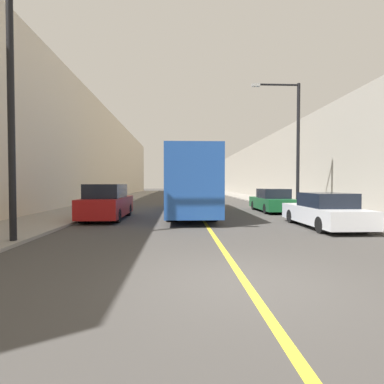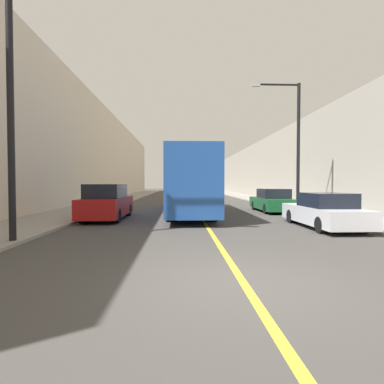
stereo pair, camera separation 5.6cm
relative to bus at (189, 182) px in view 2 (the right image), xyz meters
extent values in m
plane|color=#3F3D3A|center=(0.58, -12.76, -1.90)|extent=(200.00, 200.00, 0.00)
cube|color=gray|center=(-7.10, 17.24, -1.85)|extent=(3.53, 72.00, 0.11)
cube|color=gray|center=(8.27, 17.24, -1.85)|extent=(3.53, 72.00, 0.11)
cube|color=beige|center=(-10.87, 17.24, 3.34)|extent=(4.00, 72.00, 10.48)
cube|color=gray|center=(12.04, 17.24, 1.84)|extent=(4.00, 72.00, 7.49)
cube|color=gold|center=(0.58, 17.24, -1.90)|extent=(0.16, 72.00, 0.01)
cube|color=#1E4793|center=(0.00, 0.01, 0.04)|extent=(2.48, 12.13, 3.22)
cube|color=black|center=(0.00, -6.03, 0.60)|extent=(2.11, 0.04, 1.45)
cylinder|color=black|center=(-0.97, -3.75, -1.36)|extent=(0.55, 1.09, 1.09)
cylinder|color=black|center=(0.97, -3.75, -1.36)|extent=(0.55, 1.09, 1.09)
cylinder|color=black|center=(-0.97, 3.77, -1.36)|extent=(0.55, 1.09, 1.09)
cylinder|color=black|center=(0.97, 3.77, -1.36)|extent=(0.55, 1.09, 1.09)
cube|color=maroon|center=(-4.29, -2.66, -1.24)|extent=(1.86, 4.95, 0.91)
cube|color=black|center=(-4.29, -2.91, -0.45)|extent=(1.64, 2.72, 0.68)
cube|color=black|center=(-4.29, -5.11, -1.08)|extent=(1.58, 0.04, 0.41)
cylinder|color=black|center=(-5.02, -4.20, -1.56)|extent=(0.41, 0.68, 0.68)
cylinder|color=black|center=(-3.56, -4.20, -1.56)|extent=(0.41, 0.68, 0.68)
cylinder|color=black|center=(-5.02, -1.13, -1.56)|extent=(0.41, 0.68, 0.68)
cylinder|color=black|center=(-3.56, -1.13, -1.56)|extent=(0.41, 0.68, 0.68)
cube|color=silver|center=(5.39, -6.00, -1.38)|extent=(1.84, 4.71, 0.68)
cube|color=black|center=(5.39, -6.23, -0.75)|extent=(1.62, 2.12, 0.58)
cube|color=black|center=(5.39, -8.32, -1.26)|extent=(1.56, 0.04, 0.31)
cylinder|color=black|center=(4.68, -7.46, -1.59)|extent=(0.40, 0.62, 0.62)
cylinder|color=black|center=(6.11, -7.46, -1.59)|extent=(0.40, 0.62, 0.62)
cylinder|color=black|center=(4.68, -4.54, -1.59)|extent=(0.40, 0.62, 0.62)
cylinder|color=black|center=(6.11, -4.54, -1.59)|extent=(0.40, 0.62, 0.62)
cube|color=#145128|center=(5.42, 0.97, -1.36)|extent=(1.86, 4.68, 0.71)
cube|color=black|center=(5.42, 0.74, -0.71)|extent=(1.63, 2.11, 0.60)
cube|color=black|center=(5.42, -1.34, -1.24)|extent=(1.58, 0.04, 0.32)
cylinder|color=black|center=(4.70, -0.48, -1.59)|extent=(0.41, 0.62, 0.62)
cylinder|color=black|center=(6.15, -0.48, -1.59)|extent=(0.41, 0.62, 0.62)
cylinder|color=black|center=(4.70, 2.42, -1.59)|extent=(0.41, 0.62, 0.62)
cylinder|color=black|center=(6.15, 2.42, -1.59)|extent=(0.41, 0.62, 0.62)
cylinder|color=black|center=(-5.64, -8.94, 2.16)|extent=(0.20, 0.20, 7.91)
cylinder|color=black|center=(6.81, 0.21, 2.17)|extent=(0.20, 0.20, 7.92)
cylinder|color=black|center=(5.46, 0.21, 6.03)|extent=(2.69, 0.12, 0.12)
cube|color=#999993|center=(4.12, 0.21, 5.98)|extent=(0.50, 0.24, 0.16)
camera|label=1|loc=(-0.65, -18.16, -0.07)|focal=28.00mm
camera|label=2|loc=(-0.59, -18.17, -0.07)|focal=28.00mm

